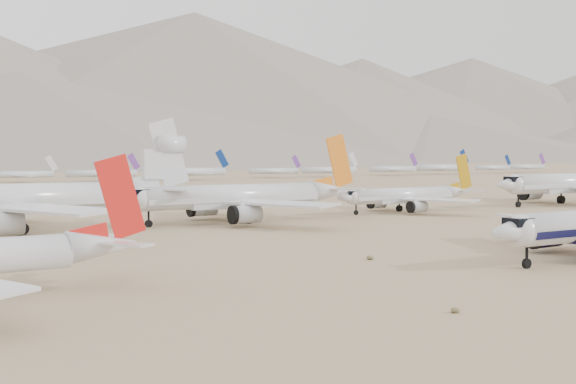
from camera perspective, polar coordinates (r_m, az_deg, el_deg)
name	(u,v)px	position (r m, az deg, el deg)	size (l,w,h in m)	color
row2_navy_widebody	(574,184)	(217.51, 21.69, 0.63)	(58.53, 57.23, 20.82)	silver
row2_gold_tail	(408,196)	(177.21, 9.46, -0.28)	(40.02, 39.14, 14.25)	silver
row2_orange_tail	(243,197)	(149.03, -3.56, -0.38)	(52.32, 51.19, 18.66)	silver
row2_white_trijet	(26,198)	(136.85, -20.01, -0.47)	(60.04, 58.68, 21.28)	silver
distant_storage_row	(167,172)	(398.52, -9.57, 1.57)	(660.27, 55.31, 15.48)	silver
foothills	(238,125)	(1315.32, -3.99, 5.31)	(4637.50, 1395.00, 155.00)	slate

